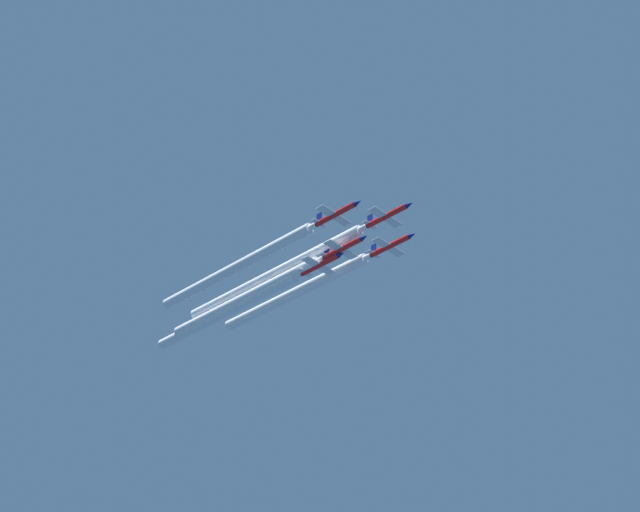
{
  "coord_description": "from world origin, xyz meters",
  "views": [
    {
      "loc": [
        162.15,
        138.78,
        2.82
      ],
      "look_at": [
        0.13,
        -13.26,
        146.73
      ],
      "focal_mm": 67.64,
      "sensor_mm": 36.0,
      "label": 1
    }
  ],
  "objects_px": {
    "jet_right_wingman": "(337,213)",
    "jet_slot": "(344,248)",
    "jet_left_wingman": "(391,245)",
    "jet_lead": "(388,215)",
    "jet_high_trail": "(321,264)"
  },
  "relations": [
    {
      "from": "jet_right_wingman",
      "to": "jet_high_trail",
      "type": "height_order",
      "value": "jet_right_wingman"
    },
    {
      "from": "jet_right_wingman",
      "to": "jet_high_trail",
      "type": "bearing_deg",
      "value": -125.28
    },
    {
      "from": "jet_left_wingman",
      "to": "jet_right_wingman",
      "type": "distance_m",
      "value": 17.79
    },
    {
      "from": "jet_right_wingman",
      "to": "jet_slot",
      "type": "xyz_separation_m",
      "value": [
        -9.09,
        -6.32,
        -1.33
      ]
    },
    {
      "from": "jet_high_trail",
      "to": "jet_lead",
      "type": "bearing_deg",
      "value": 90.19
    },
    {
      "from": "jet_high_trail",
      "to": "jet_slot",
      "type": "bearing_deg",
      "value": 87.44
    },
    {
      "from": "jet_lead",
      "to": "jet_left_wingman",
      "type": "relative_size",
      "value": 1.0
    },
    {
      "from": "jet_lead",
      "to": "jet_high_trail",
      "type": "distance_m",
      "value": 19.73
    },
    {
      "from": "jet_lead",
      "to": "jet_high_trail",
      "type": "height_order",
      "value": "jet_lead"
    },
    {
      "from": "jet_lead",
      "to": "jet_slot",
      "type": "distance_m",
      "value": 12.71
    },
    {
      "from": "jet_right_wingman",
      "to": "jet_high_trail",
      "type": "distance_m",
      "value": 16.45
    },
    {
      "from": "jet_lead",
      "to": "jet_right_wingman",
      "type": "relative_size",
      "value": 1.0
    },
    {
      "from": "jet_right_wingman",
      "to": "jet_slot",
      "type": "relative_size",
      "value": 1.0
    },
    {
      "from": "jet_left_wingman",
      "to": "jet_right_wingman",
      "type": "relative_size",
      "value": 1.0
    },
    {
      "from": "jet_slot",
      "to": "jet_high_trail",
      "type": "distance_m",
      "value": 7.05
    }
  ]
}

